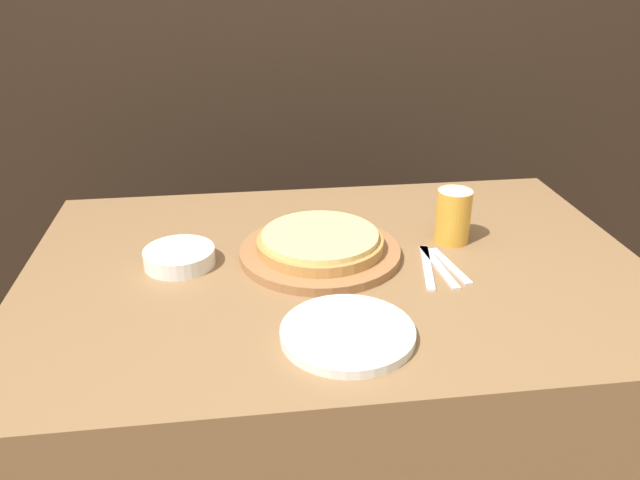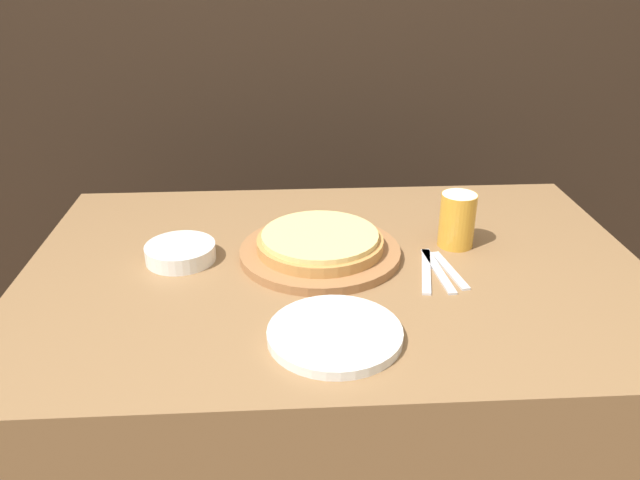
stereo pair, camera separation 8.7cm
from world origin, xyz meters
TOP-DOWN VIEW (x-y plane):
  - dining_table at (0.00, 0.00)m, footprint 1.33×0.91m
  - pizza_on_board at (-0.03, 0.04)m, footprint 0.35×0.35m
  - beer_glass at (0.28, 0.08)m, footprint 0.08×0.08m
  - dinner_plate at (-0.02, -0.28)m, footprint 0.24×0.24m
  - side_bowl at (-0.33, 0.04)m, footprint 0.15×0.15m
  - fork at (0.19, -0.04)m, footprint 0.06×0.19m
  - dinner_knife at (0.21, -0.04)m, footprint 0.03×0.20m
  - spoon at (0.24, -0.04)m, footprint 0.05×0.17m

SIDE VIEW (x-z plane):
  - dining_table at x=0.00m, z-range 0.00..0.76m
  - fork at x=0.19m, z-range 0.76..0.77m
  - dinner_knife at x=0.21m, z-range 0.76..0.77m
  - spoon at x=0.24m, z-range 0.76..0.77m
  - dinner_plate at x=-0.02m, z-range 0.76..0.78m
  - side_bowl at x=-0.33m, z-range 0.76..0.80m
  - pizza_on_board at x=-0.03m, z-range 0.76..0.82m
  - beer_glass at x=0.28m, z-range 0.77..0.89m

